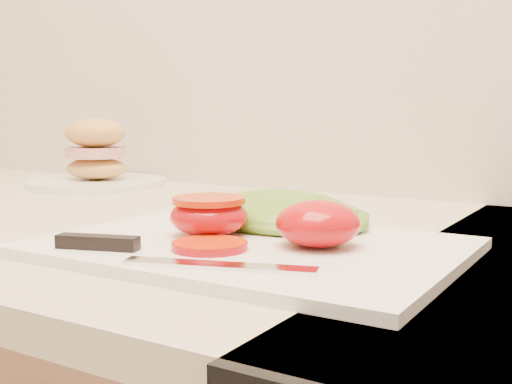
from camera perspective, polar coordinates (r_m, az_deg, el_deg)
The scene contains 8 objects.
cutting_board at distance 0.59m, azimuth -0.51°, elevation -4.91°, with size 0.37×0.27×0.01m, color white.
tomato_half_dome at distance 0.57m, azimuth 5.53°, elevation -2.80°, with size 0.08×0.08×0.04m, color #B00B0D.
tomato_half_cut at distance 0.62m, azimuth -4.19°, elevation -2.00°, with size 0.08×0.08×0.04m.
tomato_slice_0 at distance 0.56m, azimuth -4.14°, elevation -4.75°, with size 0.06×0.06×0.01m, color #CB400B.
lettuce_leaf_0 at distance 0.66m, azimuth 1.88°, elevation -1.82°, with size 0.17×0.11×0.03m, color #599A29.
lettuce_leaf_1 at distance 0.65m, azimuth 5.72°, elevation -2.40°, with size 0.11×0.08×0.02m, color #599A29.
knife at distance 0.54m, azimuth -10.13°, elevation -5.17°, with size 0.24×0.07×0.01m.
sandwich_plate at distance 1.13m, azimuth -14.03°, elevation 2.60°, with size 0.24×0.24×0.12m.
Camera 1 is at (0.36, 1.08, 1.06)m, focal length 45.00 mm.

